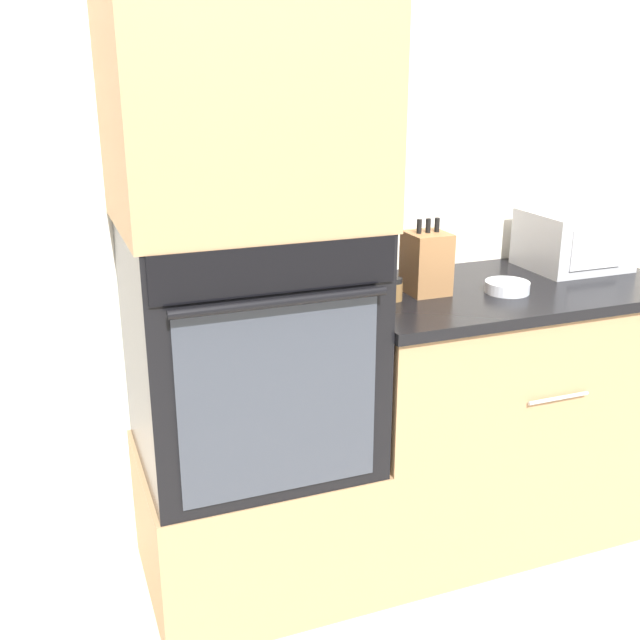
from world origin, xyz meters
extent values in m
plane|color=beige|center=(0.00, 0.00, 0.00)|extent=(12.00, 12.00, 0.00)
cube|color=silver|center=(0.00, 0.63, 1.25)|extent=(8.00, 0.05, 2.50)
cube|color=#A87F56|center=(-0.35, 0.30, 0.23)|extent=(0.70, 0.60, 0.46)
cube|color=black|center=(-0.35, 0.30, 0.83)|extent=(0.67, 0.59, 0.74)
cube|color=black|center=(-0.35, 0.00, 1.14)|extent=(0.65, 0.01, 0.13)
cube|color=#33E54C|center=(-0.35, 0.00, 1.14)|extent=(0.09, 0.00, 0.03)
cube|color=#333842|center=(-0.35, 0.00, 0.78)|extent=(0.55, 0.01, 0.55)
cylinder|color=black|center=(-0.35, -0.03, 1.06)|extent=(0.57, 0.02, 0.02)
cube|color=#A87F56|center=(-0.35, 0.30, 1.62)|extent=(0.70, 0.60, 0.84)
cube|color=#A87F56|center=(0.56, 0.30, 0.44)|extent=(1.11, 0.60, 0.89)
cube|color=black|center=(0.56, 0.30, 0.91)|extent=(1.13, 0.63, 0.03)
cylinder|color=#B7B7BC|center=(0.56, -0.01, 0.64)|extent=(0.22, 0.01, 0.01)
cube|color=#B2B5BA|center=(0.90, 0.41, 1.03)|extent=(0.34, 0.28, 0.21)
cube|color=silver|center=(0.88, 0.26, 1.03)|extent=(0.21, 0.01, 0.14)
cube|color=olive|center=(0.25, 0.32, 1.02)|extent=(0.13, 0.14, 0.20)
cylinder|color=black|center=(0.22, 0.32, 1.14)|extent=(0.02, 0.02, 0.04)
cylinder|color=black|center=(0.25, 0.32, 1.14)|extent=(0.02, 0.02, 0.04)
cylinder|color=black|center=(0.28, 0.32, 1.14)|extent=(0.02, 0.02, 0.04)
cylinder|color=silver|center=(0.50, 0.22, 0.94)|extent=(0.14, 0.14, 0.04)
cylinder|color=brown|center=(0.41, 0.52, 0.95)|extent=(0.04, 0.04, 0.05)
cylinder|color=gold|center=(0.41, 0.52, 0.98)|extent=(0.04, 0.04, 0.01)
cylinder|color=brown|center=(0.12, 0.28, 0.95)|extent=(0.05, 0.05, 0.06)
cylinder|color=black|center=(0.12, 0.28, 0.99)|extent=(0.04, 0.04, 0.02)
camera|label=1|loc=(-0.90, -1.73, 1.63)|focal=42.00mm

